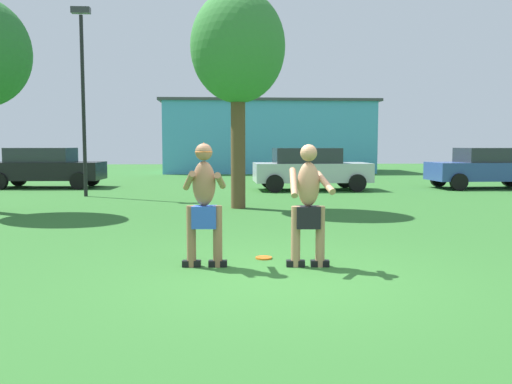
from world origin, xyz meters
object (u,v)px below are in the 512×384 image
player_with_cap (204,199)px  car_silver_mid_lot (310,168)px  player_in_black (308,203)px  frisbee (264,258)px  car_blue_far_end (487,167)px  car_black_near_post (46,167)px  lamp_post (83,83)px  tree_behind_players (238,49)px

player_with_cap → car_silver_mid_lot: 13.03m
player_with_cap → player_in_black: bearing=-3.8°
frisbee → car_blue_far_end: car_blue_far_end is taller
car_black_near_post → lamp_post: (2.48, -3.75, 2.89)m
frisbee → lamp_post: lamp_post is taller
player_with_cap → car_silver_mid_lot: (3.54, 12.54, -0.14)m
car_black_near_post → tree_behind_players: tree_behind_players is taller
car_black_near_post → lamp_post: 5.35m
player_in_black → frisbee: (-0.58, 0.57, -0.89)m
car_black_near_post → car_silver_mid_lot: size_ratio=1.00×
car_silver_mid_lot → player_in_black: bearing=-99.4°
player_with_cap → lamp_post: bearing=112.0°
player_with_cap → frisbee: (0.87, 0.48, -0.95)m
car_silver_mid_lot → car_blue_far_end: same height
lamp_post → tree_behind_players: (4.95, -3.58, 0.50)m
player_with_cap → car_blue_far_end: 16.69m
frisbee → player_in_black: bearing=-44.7°
car_blue_far_end → lamp_post: size_ratio=0.71×
player_in_black → car_black_near_post: player_in_black is taller
frisbee → car_silver_mid_lot: (2.67, 12.06, 0.81)m
car_silver_mid_lot → tree_behind_players: size_ratio=0.75×
player_in_black → frisbee: 1.21m
car_black_near_post → car_silver_mid_lot: 10.45m
frisbee → car_black_near_post: bearing=118.9°
lamp_post → tree_behind_players: 6.13m
frisbee → lamp_post: (-5.14, 10.08, 3.70)m
player_with_cap → frisbee: 1.38m
frisbee → tree_behind_players: size_ratio=0.04×
player_with_cap → car_silver_mid_lot: bearing=74.2°
tree_behind_players → player_with_cap: bearing=-95.5°
player_in_black → car_silver_mid_lot: bearing=80.6°
car_blue_far_end → lamp_post: lamp_post is taller
frisbee → car_silver_mid_lot: 12.38m
car_black_near_post → tree_behind_players: size_ratio=0.76×
car_blue_far_end → tree_behind_players: size_ratio=0.75×
frisbee → car_black_near_post: (-7.62, 13.83, 0.81)m
tree_behind_players → lamp_post: bearing=144.1°
car_silver_mid_lot → frisbee: bearing=-102.5°
player_with_cap → tree_behind_players: (0.68, 6.98, 3.26)m
player_with_cap → car_black_near_post: (-6.75, 14.31, -0.14)m
player_in_black → lamp_post: 12.41m
player_with_cap → lamp_post: (-4.27, 10.56, 2.75)m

